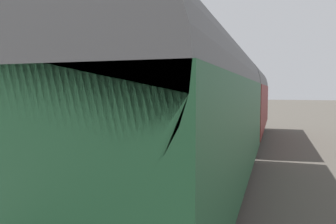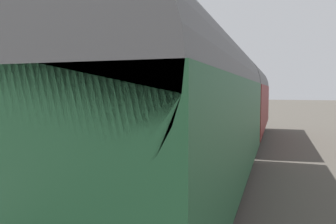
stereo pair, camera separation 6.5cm
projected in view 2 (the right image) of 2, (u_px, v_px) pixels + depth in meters
The scene contains 17 objects.
ground_plane at pixel (203, 157), 13.20m from camera, with size 160.00×160.00×0.00m, color #4C473F.
platform at pixel (118, 142), 14.46m from camera, with size 32.00×5.92×0.83m, color gray.
platform_edge_coping at pixel (176, 135), 13.52m from camera, with size 32.00×0.36×0.02m, color beige.
rail_near at pixel (243, 158), 12.67m from camera, with size 52.00×0.08×0.14m, color gray.
rail_far at pixel (208, 155), 13.13m from camera, with size 52.00×0.08×0.14m, color gray.
train at pixel (226, 103), 12.75m from camera, with size 21.25×2.73×4.32m.
bench_by_lamp at pixel (139, 120), 15.62m from camera, with size 1.41×0.47×0.88m.
bench_near_building at pixel (186, 109), 24.24m from camera, with size 1.41×0.47×0.88m.
bench_mid_platform at pixel (171, 113), 19.98m from camera, with size 1.41×0.46×0.88m.
planter_under_sign at pixel (120, 142), 10.18m from camera, with size 1.00×0.32×0.59m.
planter_edge_far at pixel (80, 125), 14.76m from camera, with size 0.42×0.42×0.67m.
planter_bench_left at pixel (128, 115), 18.57m from camera, with size 0.58×0.58×0.90m.
planter_edge_near at pixel (211, 111), 23.35m from camera, with size 0.51×0.51×0.76m.
lamp_post_platform at pixel (186, 78), 16.37m from camera, with size 0.32×0.50×3.66m.
tree_distant at pixel (57, 56), 28.34m from camera, with size 4.02×3.49×8.06m.
tree_behind_building at pixel (74, 66), 31.68m from camera, with size 3.24×2.98×7.00m.
tree_far_left at pixel (99, 69), 26.05m from camera, with size 3.00×2.56×6.24m.
Camera 2 is at (-12.80, -2.87, 2.77)m, focal length 34.15 mm.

